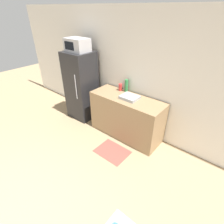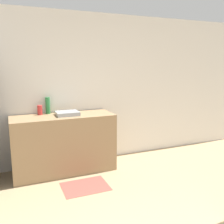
{
  "view_description": "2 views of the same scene",
  "coord_description": "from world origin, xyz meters",
  "px_view_note": "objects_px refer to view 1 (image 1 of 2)",
  "views": [
    {
      "loc": [
        1.82,
        0.35,
        2.54
      ],
      "look_at": [
        0.35,
        2.12,
        1.15
      ],
      "focal_mm": 28.0,
      "sensor_mm": 36.0,
      "label": 1
    },
    {
      "loc": [
        -0.79,
        -0.84,
        1.72
      ],
      "look_at": [
        0.46,
        2.16,
        1.11
      ],
      "focal_mm": 40.0,
      "sensor_mm": 36.0,
      "label": 2
    }
  ],
  "objects_px": {
    "microwave": "(77,45)",
    "bottle_tall": "(126,86)",
    "refrigerator": "(81,86)",
    "bottle_short": "(120,87)"
  },
  "relations": [
    {
      "from": "microwave",
      "to": "bottle_tall",
      "type": "relative_size",
      "value": 1.96
    },
    {
      "from": "bottle_tall",
      "to": "microwave",
      "type": "bearing_deg",
      "value": -165.59
    },
    {
      "from": "refrigerator",
      "to": "bottle_tall",
      "type": "height_order",
      "value": "refrigerator"
    },
    {
      "from": "refrigerator",
      "to": "bottle_tall",
      "type": "distance_m",
      "value": 1.22
    },
    {
      "from": "bottle_short",
      "to": "refrigerator",
      "type": "bearing_deg",
      "value": -165.82
    },
    {
      "from": "bottle_tall",
      "to": "bottle_short",
      "type": "xyz_separation_m",
      "value": [
        -0.13,
        -0.04,
        -0.06
      ]
    },
    {
      "from": "bottle_tall",
      "to": "bottle_short",
      "type": "relative_size",
      "value": 1.76
    },
    {
      "from": "microwave",
      "to": "bottle_tall",
      "type": "xyz_separation_m",
      "value": [
        1.16,
        0.3,
        -0.75
      ]
    },
    {
      "from": "microwave",
      "to": "bottle_short",
      "type": "distance_m",
      "value": 1.33
    },
    {
      "from": "bottle_tall",
      "to": "bottle_short",
      "type": "height_order",
      "value": "bottle_tall"
    }
  ]
}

